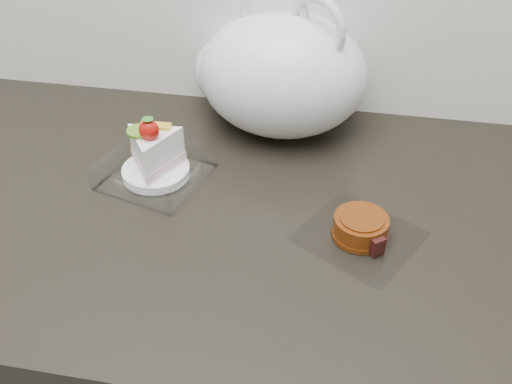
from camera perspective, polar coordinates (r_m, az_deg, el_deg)
counter at (r=1.20m, az=-6.01°, el=-17.48°), size 2.04×0.64×0.90m
cake_tray at (r=0.90m, az=-10.10°, el=3.02°), size 0.18×0.18×0.11m
mooncake_wrap at (r=0.80m, az=10.44°, el=-3.68°), size 0.20×0.20×0.04m
plastic_bag at (r=0.98m, az=1.80°, el=11.77°), size 0.35×0.29×0.26m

